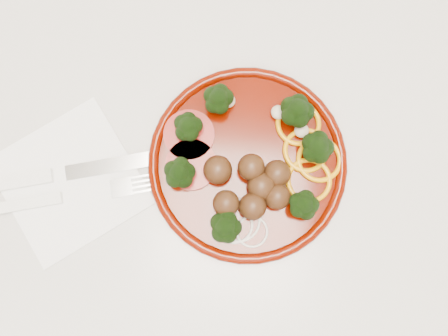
# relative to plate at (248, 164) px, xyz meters

# --- Properties ---
(counter) EXTENTS (2.40, 0.60, 0.90)m
(counter) POSITION_rel_plate_xyz_m (-0.19, 0.02, -0.47)
(counter) COLOR beige
(counter) RESTS_ON ground
(plate) EXTENTS (0.26, 0.26, 0.06)m
(plate) POSITION_rel_plate_xyz_m (0.00, 0.00, 0.00)
(plate) COLOR #4D0A00
(plate) RESTS_ON counter
(napkin) EXTENTS (0.23, 0.23, 0.00)m
(napkin) POSITION_rel_plate_xyz_m (-0.23, -0.04, -0.02)
(napkin) COLOR white
(napkin) RESTS_ON counter
(knife) EXTENTS (0.23, 0.08, 0.01)m
(knife) POSITION_rel_plate_xyz_m (-0.26, -0.04, -0.01)
(knife) COLOR silver
(knife) RESTS_ON napkin
(fork) EXTENTS (0.21, 0.07, 0.01)m
(fork) POSITION_rel_plate_xyz_m (-0.26, -0.07, -0.01)
(fork) COLOR white
(fork) RESTS_ON napkin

